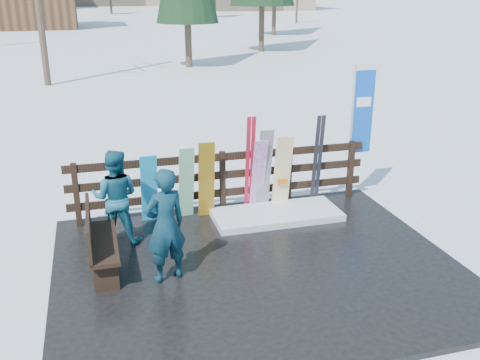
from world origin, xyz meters
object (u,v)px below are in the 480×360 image
object	(u,v)px
snowboard_2	(206,180)
rental_flag	(360,117)
snowboard_5	(282,173)
person_front	(165,226)
snowboard_0	(149,189)
snowboard_1	(186,183)
snowboard_3	(258,175)
snowboard_4	(264,170)
bench	(98,239)
person_back	(115,197)

from	to	relation	value
snowboard_2	rental_flag	bearing A→B (deg)	4.98
snowboard_5	person_front	size ratio (longest dim) A/B	0.87
snowboard_0	rental_flag	size ratio (longest dim) A/B	0.51
snowboard_0	person_front	world-z (taller)	person_front
snowboard_1	snowboard_5	distance (m)	1.81
person_front	snowboard_1	bearing A→B (deg)	-126.39
snowboard_3	snowboard_2	bearing A→B (deg)	-180.00
snowboard_2	rental_flag	xyz separation A→B (m)	(3.10, 0.27, 0.89)
snowboard_3	rental_flag	world-z (taller)	rental_flag
snowboard_2	person_front	size ratio (longest dim) A/B	0.86
snowboard_3	snowboard_4	xyz separation A→B (m)	(0.11, 0.00, 0.09)
bench	snowboard_3	size ratio (longest dim) A/B	1.03
snowboard_4	person_back	world-z (taller)	snowboard_4
snowboard_3	rental_flag	size ratio (longest dim) A/B	0.56
bench	snowboard_1	distance (m)	2.20
person_front	snowboard_4	bearing A→B (deg)	-154.67
snowboard_0	person_back	xyz separation A→B (m)	(-0.60, -0.61, 0.14)
snowboard_1	snowboard_5	xyz separation A→B (m)	(1.80, -0.00, 0.03)
snowboard_4	person_front	bearing A→B (deg)	-136.24
snowboard_1	snowboard_5	size ratio (longest dim) A/B	0.97
snowboard_3	snowboard_0	bearing A→B (deg)	180.00
snowboard_0	snowboard_3	world-z (taller)	snowboard_3
snowboard_2	rental_flag	distance (m)	3.23
snowboard_0	bench	bearing A→B (deg)	-121.37
snowboard_0	snowboard_5	size ratio (longest dim) A/B	0.91
snowboard_1	person_front	world-z (taller)	person_front
snowboard_2	snowboard_1	bearing A→B (deg)	180.00
snowboard_1	snowboard_4	distance (m)	1.45
person_back	snowboard_3	bearing A→B (deg)	-151.45
snowboard_4	rental_flag	bearing A→B (deg)	7.63
snowboard_4	person_front	size ratio (longest dim) A/B	0.96
snowboard_2	snowboard_3	distance (m)	0.97
bench	snowboard_2	xyz separation A→B (m)	(1.95, 1.51, 0.20)
snowboard_3	person_front	xyz separation A→B (m)	(-1.99, -2.01, 0.13)
snowboard_3	bench	bearing A→B (deg)	-152.60
snowboard_2	snowboard_5	distance (m)	1.44
rental_flag	person_back	xyz separation A→B (m)	(-4.72, -0.88, -0.82)
snowboard_0	snowboard_2	bearing A→B (deg)	-0.00
person_back	snowboard_1	bearing A→B (deg)	-138.82
snowboard_0	snowboard_2	xyz separation A→B (m)	(1.02, -0.00, 0.07)
snowboard_5	person_back	xyz separation A→B (m)	(-3.06, -0.61, 0.07)
snowboard_3	snowboard_4	distance (m)	0.14
rental_flag	snowboard_2	bearing A→B (deg)	-175.02
snowboard_2	snowboard_4	bearing A→B (deg)	0.00
person_front	snowboard_3	bearing A→B (deg)	-153.14
bench	person_back	distance (m)	1.00
bench	snowboard_3	distance (m)	3.29
snowboard_0	snowboard_4	size ratio (longest dim) A/B	0.82
bench	rental_flag	bearing A→B (deg)	19.47
snowboard_0	person_back	bearing A→B (deg)	-134.53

